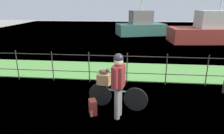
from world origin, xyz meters
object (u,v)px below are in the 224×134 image
(bicycle_main, at_px, (117,96))
(terrier_dog, at_px, (105,71))
(backpack_on_paving, at_px, (93,107))
(moored_boat_near, at_px, (141,26))
(cyclist_person, at_px, (118,80))
(moored_boat_mid, at_px, (217,31))
(wooden_crate, at_px, (104,79))

(bicycle_main, bearing_deg, terrier_dog, 168.23)
(backpack_on_paving, distance_m, moored_boat_near, 14.55)
(cyclist_person, distance_m, backpack_on_paving, 1.05)
(cyclist_person, relative_size, moored_boat_mid, 0.24)
(moored_boat_mid, bearing_deg, terrier_dog, -122.66)
(cyclist_person, distance_m, moored_boat_mid, 13.07)
(terrier_dog, bearing_deg, wooden_crate, 168.23)
(moored_boat_mid, bearing_deg, wooden_crate, -122.77)
(bicycle_main, relative_size, wooden_crate, 4.85)
(backpack_on_paving, bearing_deg, wooden_crate, -47.95)
(wooden_crate, relative_size, cyclist_person, 0.20)
(wooden_crate, distance_m, moored_boat_mid, 12.82)
(bicycle_main, relative_size, terrier_dog, 5.13)
(terrier_dog, bearing_deg, moored_boat_near, 84.28)
(wooden_crate, bearing_deg, terrier_dog, -11.77)
(cyclist_person, relative_size, backpack_on_paving, 4.21)
(wooden_crate, bearing_deg, backpack_on_paving, -115.75)
(wooden_crate, relative_size, backpack_on_paving, 0.86)
(cyclist_person, bearing_deg, bicycle_main, 98.71)
(bicycle_main, distance_m, terrier_dog, 0.77)
(cyclist_person, bearing_deg, moored_boat_mid, 60.16)
(wooden_crate, xyz_separation_m, cyclist_person, (0.44, -0.55, 0.19))
(bicycle_main, bearing_deg, moored_boat_mid, 58.81)
(bicycle_main, xyz_separation_m, moored_boat_mid, (6.58, 10.86, 0.49))
(bicycle_main, distance_m, moored_boat_mid, 12.70)
(terrier_dog, height_order, moored_boat_near, moored_boat_near)
(terrier_dog, distance_m, moored_boat_mid, 12.82)
(bicycle_main, xyz_separation_m, backpack_on_paving, (-0.60, -0.41, -0.15))
(bicycle_main, xyz_separation_m, cyclist_person, (0.07, -0.47, 0.65))
(wooden_crate, height_order, cyclist_person, cyclist_person)
(wooden_crate, relative_size, terrier_dog, 1.06)
(bicycle_main, distance_m, cyclist_person, 0.81)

